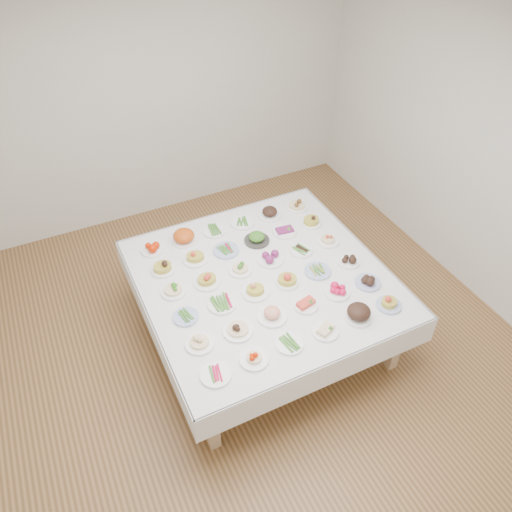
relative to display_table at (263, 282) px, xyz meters
name	(u,v)px	position (x,y,z in m)	size (l,w,h in m)	color
room_envelope	(240,182)	(-0.22, -0.04, 1.15)	(5.02, 5.02, 2.81)	olive
display_table	(263,282)	(0.00, 0.00, 0.00)	(2.14, 2.14, 0.75)	white
dish_0	(216,374)	(-0.78, -0.78, 0.09)	(0.23, 0.23, 0.05)	white
dish_1	(254,357)	(-0.47, -0.78, 0.11)	(0.22, 0.22, 0.11)	white
dish_2	(290,343)	(-0.16, -0.77, 0.09)	(0.22, 0.22, 0.05)	white
dish_3	(325,330)	(0.15, -0.79, 0.10)	(0.21, 0.21, 0.08)	white
dish_4	(359,312)	(0.48, -0.77, 0.14)	(0.23, 0.23, 0.14)	white
dish_5	(389,302)	(0.78, -0.78, 0.12)	(0.21, 0.21, 0.11)	#4C66B2
dish_6	(199,341)	(-0.79, -0.46, 0.12)	(0.22, 0.22, 0.12)	white
dish_7	(238,326)	(-0.47, -0.48, 0.13)	(0.24, 0.24, 0.14)	white
dish_8	(272,313)	(-0.15, -0.46, 0.13)	(0.24, 0.24, 0.13)	white
dish_9	(306,304)	(0.16, -0.48, 0.10)	(0.20, 0.20, 0.09)	white
dish_10	(337,290)	(0.48, -0.46, 0.11)	(0.22, 0.22, 0.10)	white
dish_11	(368,280)	(0.78, -0.48, 0.12)	(0.22, 0.22, 0.11)	#4C66B2
dish_12	(186,316)	(-0.79, -0.16, 0.09)	(0.21, 0.21, 0.05)	#4C66B2
dish_13	(222,303)	(-0.47, -0.16, 0.09)	(0.23, 0.23, 0.06)	white
dish_14	(255,289)	(-0.15, -0.15, 0.12)	(0.23, 0.23, 0.12)	white
dish_15	(287,278)	(0.15, -0.16, 0.13)	(0.23, 0.22, 0.14)	white
dish_16	(318,271)	(0.46, -0.16, 0.09)	(0.23, 0.23, 0.05)	#4C66B2
dish_17	(348,259)	(0.79, -0.17, 0.11)	(0.22, 0.22, 0.09)	white
dish_18	(173,289)	(-0.78, 0.16, 0.12)	(0.21, 0.21, 0.11)	white
dish_19	(207,277)	(-0.48, 0.15, 0.14)	(0.23, 0.23, 0.14)	white
dish_20	(240,267)	(-0.15, 0.16, 0.12)	(0.21, 0.21, 0.12)	white
dish_21	(270,257)	(0.15, 0.16, 0.12)	(0.24, 0.24, 0.11)	white
dish_22	(301,250)	(0.48, 0.15, 0.09)	(0.21, 0.21, 0.05)	white
dish_23	(328,239)	(0.77, 0.16, 0.11)	(0.21, 0.21, 0.10)	white
dish_24	(162,266)	(-0.78, 0.47, 0.13)	(0.21, 0.21, 0.13)	white
dish_25	(195,256)	(-0.46, 0.47, 0.12)	(0.23, 0.23, 0.13)	white
dish_26	(226,250)	(-0.16, 0.47, 0.09)	(0.24, 0.24, 0.05)	#4C66B2
dish_27	(257,236)	(0.17, 0.47, 0.13)	(0.25, 0.25, 0.14)	#302D2A
dish_28	(285,230)	(0.47, 0.47, 0.11)	(0.23, 0.23, 0.10)	white
dish_29	(311,220)	(0.78, 0.48, 0.12)	(0.20, 0.20, 0.12)	white
dish_30	(152,247)	(-0.78, 0.78, 0.12)	(0.22, 0.22, 0.10)	white
dish_31	(184,236)	(-0.46, 0.77, 0.14)	(0.23, 0.23, 0.15)	white
dish_32	(214,230)	(-0.15, 0.79, 0.09)	(0.23, 0.23, 0.06)	white
dish_33	(242,222)	(0.16, 0.78, 0.09)	(0.24, 0.24, 0.05)	white
dish_34	(270,212)	(0.46, 0.77, 0.12)	(0.23, 0.23, 0.12)	white
dish_35	(297,203)	(0.78, 0.78, 0.13)	(0.22, 0.22, 0.13)	white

